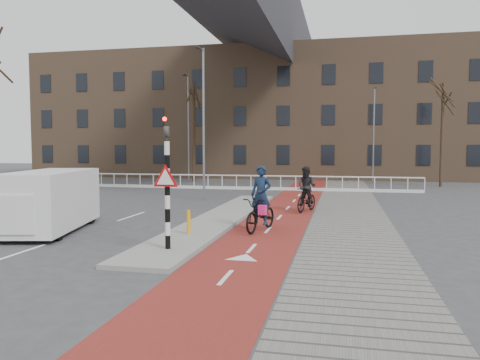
# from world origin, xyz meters

# --- Properties ---
(ground) EXTENTS (120.00, 120.00, 0.00)m
(ground) POSITION_xyz_m (0.00, 0.00, 0.00)
(ground) COLOR #38383A
(ground) RESTS_ON ground
(bike_lane) EXTENTS (2.50, 60.00, 0.01)m
(bike_lane) POSITION_xyz_m (1.50, 10.00, 0.01)
(bike_lane) COLOR maroon
(bike_lane) RESTS_ON ground
(sidewalk) EXTENTS (3.00, 60.00, 0.01)m
(sidewalk) POSITION_xyz_m (4.30, 10.00, 0.01)
(sidewalk) COLOR slate
(sidewalk) RESTS_ON ground
(curb_island) EXTENTS (1.80, 16.00, 0.12)m
(curb_island) POSITION_xyz_m (-0.70, 4.00, 0.06)
(curb_island) COLOR gray
(curb_island) RESTS_ON ground
(traffic_signal) EXTENTS (0.80, 0.80, 3.68)m
(traffic_signal) POSITION_xyz_m (-0.60, -2.02, 1.99)
(traffic_signal) COLOR black
(traffic_signal) RESTS_ON curb_island
(bollard) EXTENTS (0.12, 0.12, 0.76)m
(bollard) POSITION_xyz_m (-0.73, 0.14, 0.50)
(bollard) COLOR #EBA00D
(bollard) RESTS_ON curb_island
(cyclist_near) EXTENTS (1.27, 2.28, 2.22)m
(cyclist_near) POSITION_xyz_m (1.30, 1.75, 0.75)
(cyclist_near) COLOR black
(cyclist_near) RESTS_ON bike_lane
(cyclist_far) EXTENTS (1.12, 1.92, 1.99)m
(cyclist_far) POSITION_xyz_m (2.45, 6.89, 0.83)
(cyclist_far) COLOR black
(cyclist_far) RESTS_ON bike_lane
(van) EXTENTS (2.90, 5.05, 2.04)m
(van) POSITION_xyz_m (-5.66, 0.25, 1.08)
(van) COLOR silver
(van) RESTS_ON ground
(railing) EXTENTS (28.00, 0.10, 0.99)m
(railing) POSITION_xyz_m (-5.00, 17.00, 0.31)
(railing) COLOR silver
(railing) RESTS_ON ground
(townhouse_row) EXTENTS (46.00, 10.00, 15.90)m
(townhouse_row) POSITION_xyz_m (-3.00, 32.00, 7.81)
(townhouse_row) COLOR #7F6047
(townhouse_row) RESTS_ON ground
(tree_mid) EXTENTS (0.29, 0.29, 7.97)m
(tree_mid) POSITION_xyz_m (-7.95, 23.03, 3.99)
(tree_mid) COLOR black
(tree_mid) RESTS_ON ground
(tree_right) EXTENTS (0.21, 0.21, 7.41)m
(tree_right) POSITION_xyz_m (10.95, 22.28, 3.71)
(tree_right) COLOR black
(tree_right) RESTS_ON ground
(streetlight_near) EXTENTS (0.12, 0.12, 8.09)m
(streetlight_near) POSITION_xyz_m (-3.33, 10.49, 4.05)
(streetlight_near) COLOR slate
(streetlight_near) RESTS_ON ground
(streetlight_left) EXTENTS (0.12, 0.12, 8.87)m
(streetlight_left) POSITION_xyz_m (-8.68, 23.89, 4.43)
(streetlight_left) COLOR slate
(streetlight_left) RESTS_ON ground
(streetlight_right) EXTENTS (0.12, 0.12, 7.55)m
(streetlight_right) POSITION_xyz_m (6.38, 24.74, 3.78)
(streetlight_right) COLOR slate
(streetlight_right) RESTS_ON ground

